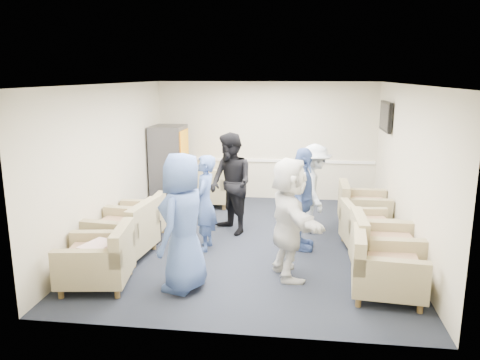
# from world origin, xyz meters

# --- Properties ---
(floor) EXTENTS (6.00, 6.00, 0.00)m
(floor) POSITION_xyz_m (0.00, 0.00, 0.00)
(floor) COLOR black
(floor) RESTS_ON ground
(ceiling) EXTENTS (6.00, 6.00, 0.00)m
(ceiling) POSITION_xyz_m (0.00, 0.00, 2.70)
(ceiling) COLOR silver
(ceiling) RESTS_ON back_wall
(back_wall) EXTENTS (5.00, 0.02, 2.70)m
(back_wall) POSITION_xyz_m (0.00, 3.00, 1.35)
(back_wall) COLOR beige
(back_wall) RESTS_ON floor
(front_wall) EXTENTS (5.00, 0.02, 2.70)m
(front_wall) POSITION_xyz_m (0.00, -3.00, 1.35)
(front_wall) COLOR beige
(front_wall) RESTS_ON floor
(left_wall) EXTENTS (0.02, 6.00, 2.70)m
(left_wall) POSITION_xyz_m (-2.50, 0.00, 1.35)
(left_wall) COLOR beige
(left_wall) RESTS_ON floor
(right_wall) EXTENTS (0.02, 6.00, 2.70)m
(right_wall) POSITION_xyz_m (2.50, 0.00, 1.35)
(right_wall) COLOR beige
(right_wall) RESTS_ON floor
(chair_rail) EXTENTS (4.98, 0.04, 0.06)m
(chair_rail) POSITION_xyz_m (0.00, 2.98, 0.90)
(chair_rail) COLOR white
(chair_rail) RESTS_ON back_wall
(tv) EXTENTS (0.10, 1.00, 0.58)m
(tv) POSITION_xyz_m (2.44, 1.80, 2.05)
(tv) COLOR black
(tv) RESTS_ON right_wall
(armchair_left_near) EXTENTS (1.02, 1.02, 0.72)m
(armchair_left_near) POSITION_xyz_m (-1.89, -2.00, 0.36)
(armchair_left_near) COLOR #91845D
(armchair_left_near) RESTS_ON floor
(armchair_left_mid) EXTENTS (1.05, 1.05, 0.76)m
(armchair_left_mid) POSITION_xyz_m (-1.96, -0.92, 0.38)
(armchair_left_mid) COLOR #91845D
(armchair_left_mid) RESTS_ON floor
(armchair_left_far) EXTENTS (0.85, 0.85, 0.67)m
(armchair_left_far) POSITION_xyz_m (-1.97, -0.09, 0.33)
(armchair_left_far) COLOR #91845D
(armchair_left_far) RESTS_ON floor
(armchair_right_near) EXTENTS (0.99, 0.99, 0.73)m
(armchair_right_near) POSITION_xyz_m (1.89, -1.83, 0.36)
(armchair_right_near) COLOR #91845D
(armchair_right_near) RESTS_ON floor
(armchair_right_midnear) EXTENTS (0.96, 0.96, 0.76)m
(armchair_right_midnear) POSITION_xyz_m (1.98, -1.14, 0.38)
(armchair_right_midnear) COLOR #91845D
(armchair_right_midnear) RESTS_ON floor
(armchair_right_midfar) EXTENTS (0.91, 0.91, 0.65)m
(armchair_right_midfar) POSITION_xyz_m (1.89, -0.05, 0.32)
(armchair_right_midfar) COLOR #91845D
(armchair_right_midfar) RESTS_ON floor
(armchair_right_far) EXTENTS (0.92, 0.92, 0.73)m
(armchair_right_far) POSITION_xyz_m (1.95, 1.04, 0.36)
(armchair_right_far) COLOR #91845D
(armchair_right_far) RESTS_ON floor
(armchair_corner) EXTENTS (0.96, 0.96, 0.75)m
(armchair_corner) POSITION_xyz_m (-1.20, 2.18, 0.37)
(armchair_corner) COLOR #91845D
(armchair_corner) RESTS_ON floor
(vending_machine) EXTENTS (0.71, 0.83, 1.76)m
(vending_machine) POSITION_xyz_m (-2.09, 2.26, 0.88)
(vending_machine) COLOR #4C4C54
(vending_machine) RESTS_ON floor
(backpack) EXTENTS (0.28, 0.21, 0.45)m
(backpack) POSITION_xyz_m (-1.72, -0.27, 0.23)
(backpack) COLOR black
(backpack) RESTS_ON floor
(pillow) EXTENTS (0.47, 0.55, 0.13)m
(pillow) POSITION_xyz_m (-1.91, -2.01, 0.54)
(pillow) COLOR silver
(pillow) RESTS_ON armchair_left_near
(person_front_left) EXTENTS (0.80, 1.03, 1.87)m
(person_front_left) POSITION_xyz_m (-0.74, -1.93, 0.94)
(person_front_left) COLOR #405A99
(person_front_left) RESTS_ON floor
(person_mid_left) EXTENTS (0.39, 0.59, 1.59)m
(person_mid_left) POSITION_xyz_m (-0.75, -0.45, 0.80)
(person_mid_left) COLOR #405A99
(person_mid_left) RESTS_ON floor
(person_back_left) EXTENTS (1.11, 1.14, 1.84)m
(person_back_left) POSITION_xyz_m (-0.44, 0.43, 0.92)
(person_back_left) COLOR black
(person_back_left) RESTS_ON floor
(person_back_right) EXTENTS (0.72, 1.12, 1.64)m
(person_back_right) POSITION_xyz_m (1.06, 0.67, 0.82)
(person_back_right) COLOR white
(person_back_right) RESTS_ON floor
(person_mid_right) EXTENTS (0.49, 1.03, 1.71)m
(person_mid_right) POSITION_xyz_m (0.84, -0.24, 0.86)
(person_mid_right) COLOR #405A99
(person_mid_right) RESTS_ON floor
(person_front_right) EXTENTS (0.99, 1.70, 1.75)m
(person_front_right) POSITION_xyz_m (0.65, -1.36, 0.87)
(person_front_right) COLOR silver
(person_front_right) RESTS_ON floor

